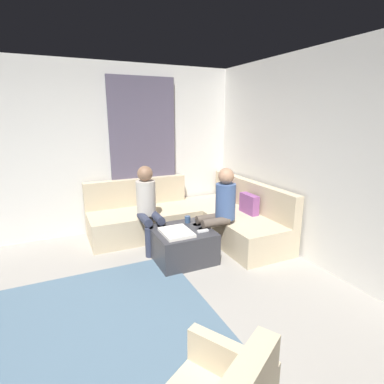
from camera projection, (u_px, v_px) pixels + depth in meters
ground_plane at (92, 372)px, 2.37m from camera, size 6.00×6.00×0.10m
wall_back at (367, 168)px, 3.23m from camera, size 6.00×0.12×2.70m
wall_left at (59, 152)px, 4.60m from camera, size 0.12×6.00×2.70m
curtain_panel at (144, 155)px, 5.07m from camera, size 0.06×1.10×2.50m
area_rug at (100, 345)px, 2.57m from camera, size 2.60×2.20×0.01m
sectional_couch at (194, 218)px, 4.88m from camera, size 2.10×2.55×0.87m
ottoman at (182, 244)px, 4.07m from camera, size 0.76×0.76×0.42m
folded_blanket at (176, 232)px, 3.87m from camera, size 0.44×0.36×0.04m
coffee_mug at (188, 219)px, 4.27m from camera, size 0.08×0.08×0.10m
game_remote at (203, 231)px, 3.95m from camera, size 0.05×0.15×0.02m
person_on_couch_back at (219, 207)px, 4.20m from camera, size 0.30×0.60×1.20m
person_on_couch_side at (148, 204)px, 4.33m from camera, size 0.60×0.30×1.20m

